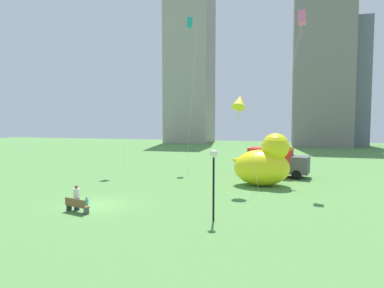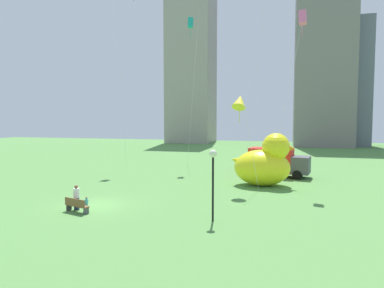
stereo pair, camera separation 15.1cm
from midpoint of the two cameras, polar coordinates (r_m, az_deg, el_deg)
ground_plane at (r=24.36m, az=-15.66°, el=-9.77°), size 140.00×140.00×0.00m
park_bench at (r=22.78m, az=-18.47°, el=-9.57°), size 1.81×0.94×0.90m
person_adult at (r=23.34m, az=-18.44°, el=-8.20°), size 0.39×0.39×1.61m
person_child at (r=22.88m, az=-16.92°, el=-9.41°), size 0.22×0.22×0.91m
giant_inflatable_duck at (r=30.50m, az=12.04°, el=-3.16°), size 5.54×3.55×4.59m
lamppost at (r=19.38m, az=3.72°, el=-3.80°), size 0.45×0.45×4.09m
box_truck at (r=35.69m, az=14.13°, el=-2.95°), size 6.17×3.29×2.85m
city_skyline at (r=81.32m, az=15.44°, el=13.10°), size 57.30×15.58×40.73m
kite_pink at (r=32.09m, az=17.97°, el=19.13°), size 2.89×2.97×14.91m
kite_yellow at (r=27.89m, az=8.06°, el=6.98°), size 2.24×2.42×7.95m
kite_teal at (r=43.23m, az=-0.13°, el=19.30°), size 1.42×1.20×17.81m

